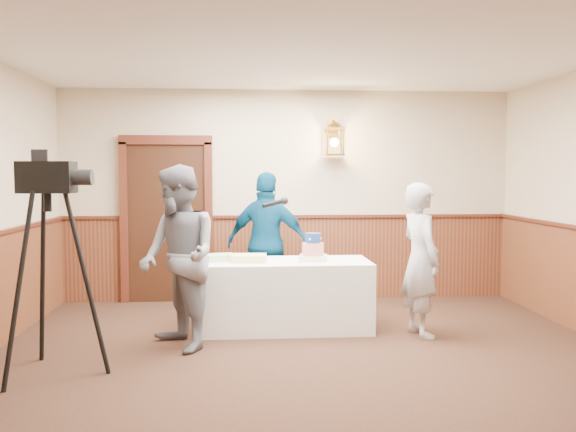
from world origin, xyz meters
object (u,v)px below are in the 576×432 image
object	(u,v)px
tiered_cake	(313,250)
interviewer	(179,257)
sheet_cake_yellow	(249,258)
sheet_cake_green	(220,257)
baker	(421,260)
display_table	(287,295)
tv_camera_rig	(50,280)
assistant_p	(268,243)

from	to	relation	value
tiered_cake	interviewer	bearing A→B (deg)	-153.83
sheet_cake_yellow	tiered_cake	bearing A→B (deg)	2.57
sheet_cake_green	baker	distance (m)	2.13
display_table	tv_camera_rig	world-z (taller)	tv_camera_rig
assistant_p	tv_camera_rig	bearing A→B (deg)	65.86
sheet_cake_yellow	interviewer	distance (m)	0.94
display_table	tv_camera_rig	distance (m)	2.53
interviewer	baker	world-z (taller)	interviewer
sheet_cake_yellow	baker	size ratio (longest dim) A/B	0.23
display_table	baker	distance (m)	1.48
display_table	sheet_cake_green	distance (m)	0.83
sheet_cake_yellow	sheet_cake_green	distance (m)	0.33
sheet_cake_green	tv_camera_rig	world-z (taller)	tv_camera_rig
display_table	interviewer	distance (m)	1.39
sheet_cake_green	interviewer	distance (m)	0.84
tiered_cake	interviewer	size ratio (longest dim) A/B	0.19
sheet_cake_yellow	sheet_cake_green	xyz separation A→B (m)	(-0.31, 0.10, -0.00)
sheet_cake_yellow	sheet_cake_green	size ratio (longest dim) A/B	1.23
assistant_p	sheet_cake_yellow	bearing A→B (deg)	91.57
tiered_cake	sheet_cake_yellow	size ratio (longest dim) A/B	0.92
tv_camera_rig	baker	bearing A→B (deg)	17.85
display_table	sheet_cake_yellow	bearing A→B (deg)	-173.10
display_table	sheet_cake_green	bearing A→B (deg)	175.80
sheet_cake_yellow	assistant_p	size ratio (longest dim) A/B	0.22
interviewer	tv_camera_rig	world-z (taller)	tv_camera_rig
interviewer	assistant_p	xyz separation A→B (m)	(0.91, 1.41, -0.03)
tv_camera_rig	interviewer	bearing A→B (deg)	35.94
tiered_cake	baker	size ratio (longest dim) A/B	0.21
sheet_cake_green	tv_camera_rig	distance (m)	1.97
sheet_cake_green	interviewer	size ratio (longest dim) A/B	0.17
sheet_cake_green	assistant_p	size ratio (longest dim) A/B	0.18
interviewer	tv_camera_rig	xyz separation A→B (m)	(-1.00, -0.68, -0.09)
sheet_cake_yellow	baker	distance (m)	1.81
assistant_p	tv_camera_rig	xyz separation A→B (m)	(-1.91, -2.08, -0.05)
sheet_cake_yellow	baker	bearing A→B (deg)	-10.36
tv_camera_rig	sheet_cake_yellow	bearing A→B (deg)	40.00
interviewer	assistant_p	bearing A→B (deg)	117.25
display_table	interviewer	world-z (taller)	interviewer
display_table	assistant_p	bearing A→B (deg)	103.98
display_table	sheet_cake_green	world-z (taller)	sheet_cake_green
display_table	interviewer	size ratio (longest dim) A/B	1.01
interviewer	tv_camera_rig	size ratio (longest dim) A/B	0.99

